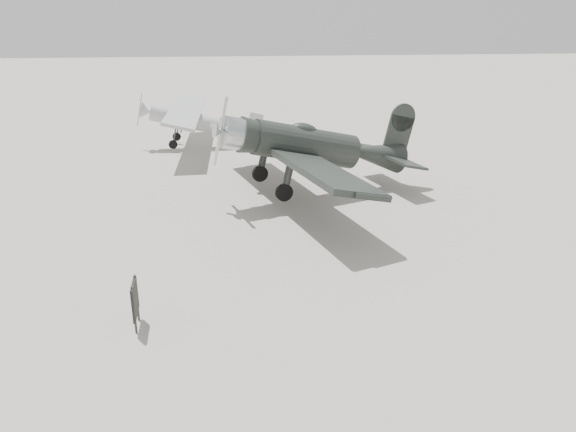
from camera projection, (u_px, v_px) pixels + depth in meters
name	position (u px, v px, depth m)	size (l,w,h in m)	color
ground	(268.00, 265.00, 19.62)	(160.00, 160.00, 0.00)	#ACA498
lowwing_monoplane	(314.00, 147.00, 25.84)	(10.02, 13.76, 4.45)	black
highwing_monoplane	(196.00, 118.00, 34.72)	(7.52, 10.53, 3.01)	#A5A9AB
sign_board	(135.00, 300.00, 15.60)	(0.12, 1.00, 1.45)	#333333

